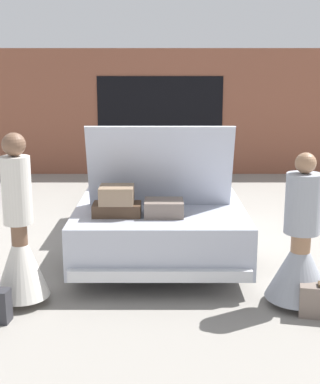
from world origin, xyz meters
name	(u,v)px	position (x,y,z in m)	size (l,w,h in m)	color
ground_plane	(160,231)	(0.00, 0.00, 0.00)	(40.00, 40.00, 0.00)	gray
garage_wall_back	(160,113)	(0.00, 4.52, 1.39)	(12.00, 0.14, 2.80)	brown
car	(160,195)	(0.00, 0.01, 0.55)	(2.03, 4.94, 1.72)	#B2B7C6
person_left	(20,244)	(-1.40, -2.52, 0.63)	(0.55, 0.55, 1.75)	brown
person_right	(300,253)	(1.40, -2.53, 0.55)	(0.67, 0.67, 1.56)	#997051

